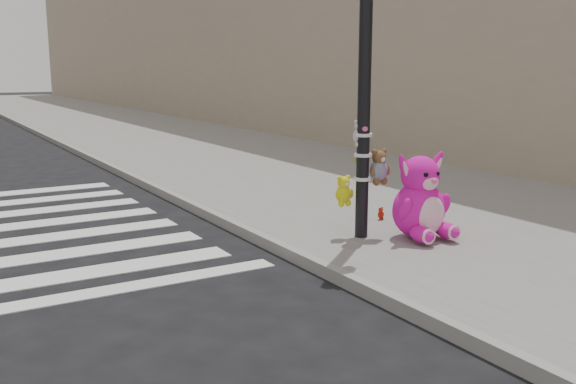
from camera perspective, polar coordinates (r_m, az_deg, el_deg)
ground at (r=5.54m, az=-4.08°, el=-13.07°), size 120.00×120.00×0.00m
sidewalk_near at (r=16.39m, az=-4.16°, el=3.30°), size 7.00×80.00×0.14m
curb_edge at (r=15.18m, az=-15.89°, el=2.29°), size 0.12×80.00×0.15m
bld_near at (r=27.78m, az=-3.36°, el=16.65°), size 5.00×60.00×10.00m
signal_pole at (r=8.02m, az=6.83°, el=7.21°), size 0.71×0.49×4.00m
pink_bunny at (r=8.20m, az=11.72°, el=-0.95°), size 0.78×0.83×1.11m
red_teddy at (r=9.17m, az=8.25°, el=-1.89°), size 0.14×0.12×0.18m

